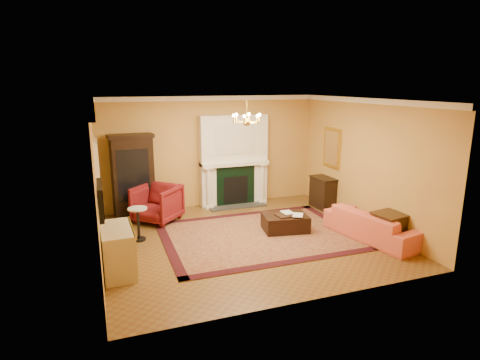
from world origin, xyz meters
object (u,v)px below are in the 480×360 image
leather_ottoman (285,222)px  end_table (389,230)px  wingback_armchair (157,202)px  coral_sofa (373,220)px  console_table (323,193)px  pedestal_table (138,222)px  commode (118,250)px  china_cabinet (133,177)px

leather_ottoman → end_table: bearing=-31.0°
wingback_armchair → leather_ottoman: bearing=12.0°
wingback_armchair → leather_ottoman: wingback_armchair is taller
coral_sofa → console_table: coral_sofa is taller
pedestal_table → console_table: console_table is taller
end_table → console_table: bearing=88.7°
wingback_armchair → coral_sofa: wingback_armchair is taller
coral_sofa → console_table: size_ratio=2.69×
commode → coral_sofa: size_ratio=0.51×
wingback_armchair → leather_ottoman: 3.16m
pedestal_table → commode: size_ratio=0.65×
china_cabinet → end_table: (4.85, -3.79, -0.68)m
pedestal_table → coral_sofa: bearing=-18.7°
commode → leather_ottoman: (3.75, 0.86, -0.22)m
china_cabinet → pedestal_table: bearing=-99.1°
end_table → leather_ottoman: 2.25m
wingback_armchair → console_table: wingback_armchair is taller
pedestal_table → console_table: 5.06m
china_cabinet → console_table: (4.91, -1.06, -0.60)m
china_cabinet → pedestal_table: size_ratio=2.74×
end_table → china_cabinet: bearing=142.0°
commode → end_table: (5.45, -0.60, -0.09)m
china_cabinet → coral_sofa: 5.87m
console_table → pedestal_table: bearing=-175.0°
end_table → leather_ottoman: end_table is taller
commode → console_table: commode is taller
pedestal_table → console_table: size_ratio=0.90×
wingback_armchair → commode: size_ratio=0.89×
china_cabinet → console_table: bearing=-18.3°
china_cabinet → wingback_armchair: bearing=-60.1°
end_table → coral_sofa: bearing=107.0°
pedestal_table → coral_sofa: coral_sofa is taller
leather_ottoman → commode: bearing=-157.4°
coral_sofa → commode: bearing=76.3°
china_cabinet → end_table: bearing=-44.2°
commode → pedestal_table: bearing=69.0°
wingback_armchair → end_table: 5.38m
china_cabinet → leather_ottoman: 4.00m
commode → leather_ottoman: bearing=11.5°
pedestal_table → console_table: (5.00, 0.72, -0.02)m
coral_sofa → leather_ottoman: (-1.59, 1.08, -0.23)m
commode → leather_ottoman: commode is taller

